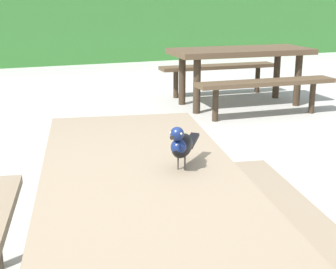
# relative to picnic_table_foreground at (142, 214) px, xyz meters

# --- Properties ---
(picnic_table_foreground) EXTENTS (1.98, 2.00, 0.74)m
(picnic_table_foreground) POSITION_rel_picnic_table_foreground_xyz_m (0.00, 0.00, 0.00)
(picnic_table_foreground) COLOR #84725B
(picnic_table_foreground) RESTS_ON ground
(bird_grackle) EXTENTS (0.21, 0.23, 0.18)m
(bird_grackle) POSITION_rel_picnic_table_foreground_xyz_m (0.14, -0.06, 0.29)
(bird_grackle) COLOR black
(bird_grackle) RESTS_ON picnic_table_foreground
(picnic_table_mid_left) EXTENTS (1.84, 1.77, 0.74)m
(picnic_table_mid_left) POSITION_rel_picnic_table_foreground_xyz_m (2.60, 3.83, 0.00)
(picnic_table_mid_left) COLOR brown
(picnic_table_mid_left) RESTS_ON ground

